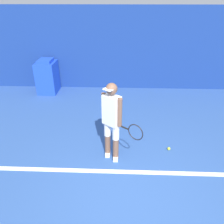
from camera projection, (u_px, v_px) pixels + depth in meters
name	position (u px, v px, depth m)	size (l,w,h in m)	color
ground_plane	(132.00, 201.00, 3.73)	(24.00, 24.00, 0.00)	#2D5193
back_wall	(128.00, 50.00, 7.62)	(24.00, 0.10, 2.83)	navy
court_baseline	(131.00, 172.00, 4.33)	(21.60, 0.10, 0.01)	white
tennis_player	(112.00, 119.00, 4.30)	(0.80, 0.63, 1.69)	brown
tennis_ball	(169.00, 149.00, 4.94)	(0.07, 0.07, 0.07)	#D1E533
covered_chair	(48.00, 77.00, 7.68)	(0.64, 0.81, 1.18)	blue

